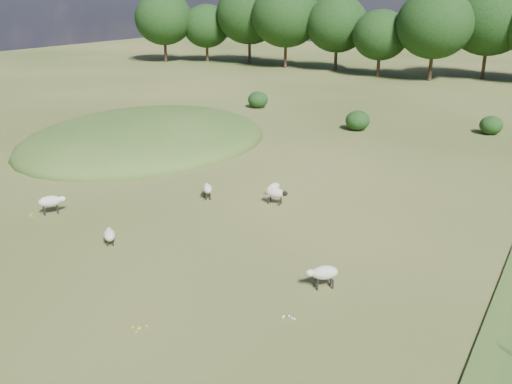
% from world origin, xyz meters
% --- Properties ---
extents(ground, '(160.00, 160.00, 0.00)m').
position_xyz_m(ground, '(0.00, 20.00, 0.00)').
color(ground, '#314816').
rests_on(ground, ground).
extents(mound, '(16.00, 20.00, 4.00)m').
position_xyz_m(mound, '(-12.00, 12.00, 0.00)').
color(mound, '#33561E').
rests_on(mound, ground).
extents(treeline, '(96.28, 14.66, 11.70)m').
position_xyz_m(treeline, '(-1.06, 55.44, 6.57)').
color(treeline, black).
rests_on(treeline, ground).
extents(shrubs, '(22.47, 5.90, 1.55)m').
position_xyz_m(shrubs, '(-1.57, 25.72, 0.75)').
color(shrubs, black).
rests_on(shrubs, ground).
extents(sheep_0, '(1.09, 1.27, 0.93)m').
position_xyz_m(sheep_0, '(-6.43, -1.39, 0.65)').
color(sheep_0, beige).
rests_on(sheep_0, ground).
extents(sheep_2, '(0.53, 1.02, 0.58)m').
position_xyz_m(sheep_2, '(1.50, 6.75, 0.36)').
color(sheep_2, beige).
rests_on(sheep_2, ground).
extents(sheep_3, '(1.24, 0.63, 0.88)m').
position_xyz_m(sheep_3, '(2.37, 5.33, 0.61)').
color(sheep_3, beige).
rests_on(sheep_3, ground).
extents(sheep_4, '(1.04, 1.02, 0.64)m').
position_xyz_m(sheep_4, '(-1.48, -2.53, 0.40)').
color(sheep_4, beige).
rests_on(sheep_4, ground).
extents(sheep_5, '(0.94, 1.03, 0.77)m').
position_xyz_m(sheep_5, '(-1.14, 4.30, 0.54)').
color(sheep_5, beige).
rests_on(sheep_5, ground).
extents(sheep_6, '(1.16, 1.08, 0.87)m').
position_xyz_m(sheep_6, '(8.07, -1.46, 0.61)').
color(sheep_6, beige).
rests_on(sheep_6, ground).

